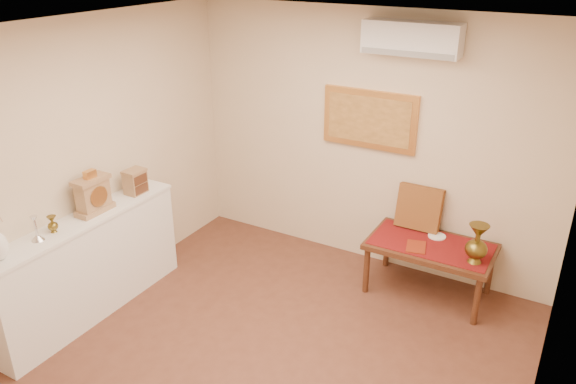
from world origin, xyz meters
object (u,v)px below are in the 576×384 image
Objects in this scene: mantel_clock at (93,195)px; wooden_chest at (135,181)px; low_table at (430,250)px; brass_urn_tall at (478,240)px; display_ledge at (88,266)px.

mantel_clock reaches higher than wooden_chest.
mantel_clock is 0.34× the size of low_table.
wooden_chest is 2.97m from low_table.
mantel_clock is 3.24m from low_table.
brass_urn_tall is 3.29m from wooden_chest.
wooden_chest is (-3.09, -1.06, 0.31)m from brass_urn_tall.
low_table is (2.67, 1.70, -0.67)m from mantel_clock.
wooden_chest is (0.02, 0.69, 0.61)m from display_ledge.
mantel_clock reaches higher than brass_urn_tall.
mantel_clock is at bearing -92.29° from wooden_chest.
display_ledge is 3.27m from low_table.
wooden_chest reaches higher than brass_urn_tall.
display_ledge is 8.28× the size of wooden_chest.
display_ledge is at bearing -90.67° from mantel_clock.
mantel_clock is (0.00, 0.18, 0.66)m from display_ledge.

